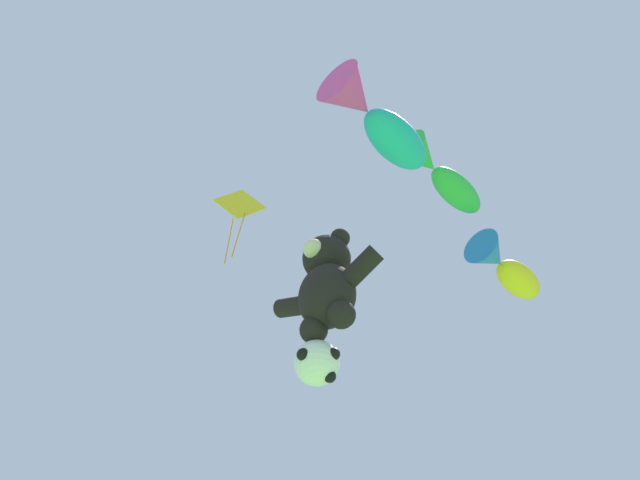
{
  "coord_description": "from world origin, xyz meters",
  "views": [
    {
      "loc": [
        4.28,
        -1.9,
        1.46
      ],
      "look_at": [
        -0.87,
        4.45,
        11.19
      ],
      "focal_mm": 40.0,
      "sensor_mm": 36.0,
      "label": 1
    }
  ],
  "objects_px": {
    "teddy_bear_kite": "(327,284)",
    "soccer_ball_kite": "(317,363)",
    "diamond_kite": "(239,209)",
    "fish_kite_teal": "(374,119)",
    "fish_kite_emerald": "(439,174)",
    "fish_kite_goldfin": "(505,268)"
  },
  "relations": [
    {
      "from": "fish_kite_goldfin",
      "to": "diamond_kite",
      "type": "height_order",
      "value": "diamond_kite"
    },
    {
      "from": "fish_kite_teal",
      "to": "fish_kite_emerald",
      "type": "distance_m",
      "value": 2.53
    },
    {
      "from": "teddy_bear_kite",
      "to": "fish_kite_goldfin",
      "type": "distance_m",
      "value": 4.14
    },
    {
      "from": "teddy_bear_kite",
      "to": "fish_kite_teal",
      "type": "bearing_deg",
      "value": -35.28
    },
    {
      "from": "fish_kite_emerald",
      "to": "fish_kite_goldfin",
      "type": "bearing_deg",
      "value": 91.38
    },
    {
      "from": "soccer_ball_kite",
      "to": "fish_kite_emerald",
      "type": "relative_size",
      "value": 0.4
    },
    {
      "from": "teddy_bear_kite",
      "to": "diamond_kite",
      "type": "xyz_separation_m",
      "value": [
        -2.55,
        -0.22,
        4.19
      ]
    },
    {
      "from": "teddy_bear_kite",
      "to": "fish_kite_teal",
      "type": "height_order",
      "value": "fish_kite_teal"
    },
    {
      "from": "fish_kite_goldfin",
      "to": "fish_kite_emerald",
      "type": "bearing_deg",
      "value": -88.62
    },
    {
      "from": "soccer_ball_kite",
      "to": "fish_kite_emerald",
      "type": "bearing_deg",
      "value": 7.56
    },
    {
      "from": "fish_kite_teal",
      "to": "fish_kite_goldfin",
      "type": "xyz_separation_m",
      "value": [
        -0.09,
        4.82,
        0.35
      ]
    },
    {
      "from": "soccer_ball_kite",
      "to": "diamond_kite",
      "type": "bearing_deg",
      "value": -168.55
    },
    {
      "from": "fish_kite_teal",
      "to": "fish_kite_emerald",
      "type": "relative_size",
      "value": 1.04
    },
    {
      "from": "teddy_bear_kite",
      "to": "soccer_ball_kite",
      "type": "distance_m",
      "value": 1.64
    },
    {
      "from": "soccer_ball_kite",
      "to": "fish_kite_emerald",
      "type": "height_order",
      "value": "fish_kite_emerald"
    },
    {
      "from": "fish_kite_teal",
      "to": "fish_kite_goldfin",
      "type": "height_order",
      "value": "fish_kite_goldfin"
    },
    {
      "from": "fish_kite_teal",
      "to": "fish_kite_emerald",
      "type": "bearing_deg",
      "value": 90.84
    },
    {
      "from": "teddy_bear_kite",
      "to": "soccer_ball_kite",
      "type": "height_order",
      "value": "teddy_bear_kite"
    },
    {
      "from": "soccer_ball_kite",
      "to": "fish_kite_goldfin",
      "type": "bearing_deg",
      "value": 45.8
    },
    {
      "from": "fish_kite_emerald",
      "to": "teddy_bear_kite",
      "type": "bearing_deg",
      "value": -166.45
    },
    {
      "from": "soccer_ball_kite",
      "to": "diamond_kite",
      "type": "relative_size",
      "value": 0.31
    },
    {
      "from": "fish_kite_teal",
      "to": "fish_kite_goldfin",
      "type": "distance_m",
      "value": 4.83
    }
  ]
}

